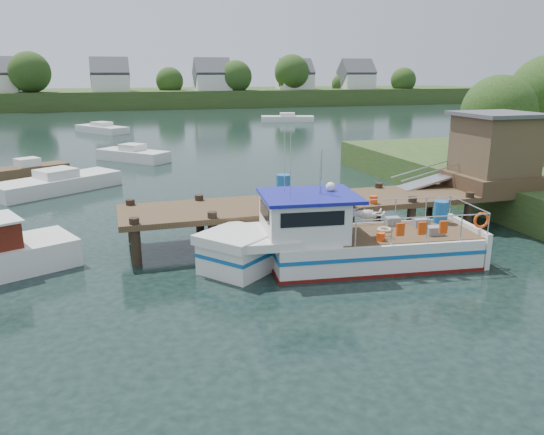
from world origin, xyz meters
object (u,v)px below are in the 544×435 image
object	(u,v)px
moored_far	(287,118)
moored_a	(57,183)
dock	(440,170)
moored_rowboat	(29,172)
lobster_boat	(338,241)
moored_b	(133,155)
moored_d	(102,129)
moored_c	(418,150)

from	to	relation	value
moored_far	moored_a	distance (m)	42.08
dock	moored_rowboat	size ratio (longest dim) A/B	3.71
lobster_boat	moored_b	size ratio (longest dim) A/B	1.82
moored_far	moored_a	world-z (taller)	moored_a
moored_rowboat	moored_d	xyz separation A→B (m)	(4.02, 24.39, -0.06)
moored_d	moored_b	bearing A→B (deg)	-88.03
dock	moored_rowboat	xyz separation A→B (m)	(-17.16, 15.09, -1.78)
moored_d	lobster_boat	bearing A→B (deg)	-84.49
moored_b	moored_d	xyz separation A→B (m)	(-2.10, 19.33, -0.03)
moored_a	dock	bearing A→B (deg)	-50.44
dock	moored_far	size ratio (longest dim) A/B	2.42
moored_a	moored_c	world-z (taller)	moored_a
moored_a	moored_d	xyz separation A→B (m)	(2.20, 28.24, -0.03)
moored_d	moored_c	bearing A→B (deg)	-50.38
dock	moored_a	size ratio (longest dim) A/B	2.54
dock	moored_b	world-z (taller)	dock
moored_d	moored_far	bearing A→B (deg)	11.13
moored_a	moored_c	size ratio (longest dim) A/B	0.88
moored_a	moored_b	distance (m)	9.90
moored_b	moored_a	bearing A→B (deg)	-104.33
moored_far	dock	bearing A→B (deg)	-99.72
dock	moored_c	world-z (taller)	dock
lobster_boat	moored_rowboat	bearing A→B (deg)	128.72
moored_far	moored_b	distance (m)	32.36
dock	moored_b	xyz separation A→B (m)	(-11.03, 20.15, -1.80)
moored_b	moored_d	bearing A→B (deg)	107.59
moored_rowboat	moored_b	world-z (taller)	moored_rowboat
dock	moored_c	size ratio (longest dim) A/B	2.22
lobster_boat	moored_c	world-z (taller)	lobster_boat
moored_far	moored_d	size ratio (longest dim) A/B	1.05
lobster_boat	moored_d	xyz separation A→B (m)	(-7.32, 42.65, -0.41)
moored_rowboat	dock	bearing A→B (deg)	-40.87
moored_rowboat	moored_far	bearing A→B (deg)	49.82
lobster_boat	moored_rowboat	xyz separation A→B (m)	(-11.35, 18.26, -0.35)
lobster_boat	moored_rowboat	size ratio (longest dim) A/B	2.09
moored_far	moored_b	bearing A→B (deg)	-126.80
dock	moored_far	distance (m)	46.48
dock	moored_a	xyz separation A→B (m)	(-15.33, 11.23, -1.80)
moored_far	moored_c	size ratio (longest dim) A/B	0.92
moored_a	moored_d	size ratio (longest dim) A/B	1.00
dock	moored_c	distance (m)	18.74
lobster_boat	moored_d	size ratio (longest dim) A/B	1.43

